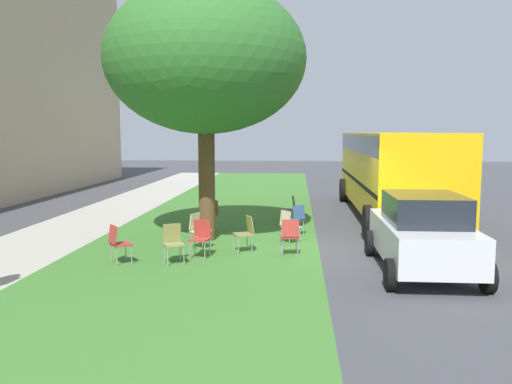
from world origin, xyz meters
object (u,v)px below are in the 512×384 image
object	(u,v)px
chair_6	(173,240)
parked_car	(422,233)
chair_2	(118,241)
chair_4	(290,234)
chair_3	(210,212)
chair_9	(246,231)
school_bus	(392,166)
chair_7	(201,235)
chair_8	(198,228)
chair_0	(296,218)
chair_5	(289,224)
street_tree	(205,60)
chair_1	(290,207)

from	to	relation	value
chair_6	parked_car	bearing A→B (deg)	-93.55
chair_2	chair_4	bearing A→B (deg)	-73.74
chair_3	chair_9	xyz separation A→B (m)	(-2.90, -1.34, 0.00)
chair_4	school_bus	size ratio (longest dim) A/B	0.08
chair_4	parked_car	bearing A→B (deg)	-114.76
chair_3	chair_6	bearing A→B (deg)	177.85
chair_7	parked_car	distance (m)	4.92
chair_8	parked_car	distance (m)	5.43
parked_car	chair_3	bearing A→B (deg)	49.12
chair_0	chair_8	xyz separation A→B (m)	(-1.78, 2.45, 0.00)
chair_6	chair_9	bearing A→B (deg)	-50.22
chair_9	parked_car	xyz separation A→B (m)	(-1.58, -3.83, 0.32)
chair_3	chair_5	world-z (taller)	same
street_tree	parked_car	bearing A→B (deg)	-120.62
chair_6	chair_7	bearing A→B (deg)	-40.19
chair_0	chair_2	bearing A→B (deg)	131.92
street_tree	chair_0	xyz separation A→B (m)	(0.72, -2.41, -4.27)
chair_4	chair_7	xyz separation A→B (m)	(-0.34, 2.07, 0.00)
chair_3	chair_5	xyz separation A→B (m)	(-1.86, -2.37, 0.00)
chair_0	chair_6	bearing A→B (deg)	141.00
chair_3	parked_car	xyz separation A→B (m)	(-4.48, -5.18, 0.32)
street_tree	chair_3	size ratio (longest dim) A/B	7.68
street_tree	chair_1	xyz separation A→B (m)	(2.71, -2.21, -4.27)
chair_6	chair_7	xyz separation A→B (m)	(0.60, -0.51, 0.00)
school_bus	chair_5	bearing A→B (deg)	143.53
chair_4	street_tree	bearing A→B (deg)	53.10
chair_0	chair_1	xyz separation A→B (m)	(1.99, 0.19, 0.00)
chair_1	chair_6	size ratio (longest dim) A/B	1.00
chair_3	chair_4	world-z (taller)	same
chair_1	chair_8	xyz separation A→B (m)	(-3.77, 2.26, 0.00)
chair_7	chair_2	bearing A→B (deg)	114.11
chair_8	chair_9	bearing A→B (deg)	-105.27
chair_3	street_tree	bearing A→B (deg)	-174.01
chair_2	chair_6	distance (m)	1.21
chair_1	chair_4	distance (m)	4.41
chair_1	chair_7	xyz separation A→B (m)	(-4.75, 2.02, 0.00)
chair_8	chair_0	bearing A→B (deg)	-54.12
chair_0	chair_6	world-z (taller)	same
chair_2	chair_7	world-z (taller)	same
chair_1	chair_2	bearing A→B (deg)	145.93
street_tree	chair_3	bearing A→B (deg)	5.99
chair_0	chair_8	bearing A→B (deg)	125.88
parked_car	chair_5	bearing A→B (deg)	47.04
chair_6	chair_7	world-z (taller)	same
chair_7	chair_8	world-z (taller)	same
chair_6	chair_0	bearing A→B (deg)	-39.00
parked_car	chair_0	bearing A→B (deg)	35.27
chair_0	chair_7	xyz separation A→B (m)	(-2.76, 2.21, 0.00)
street_tree	chair_7	world-z (taller)	street_tree
chair_6	chair_9	xyz separation A→B (m)	(1.25, -1.50, 0.00)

